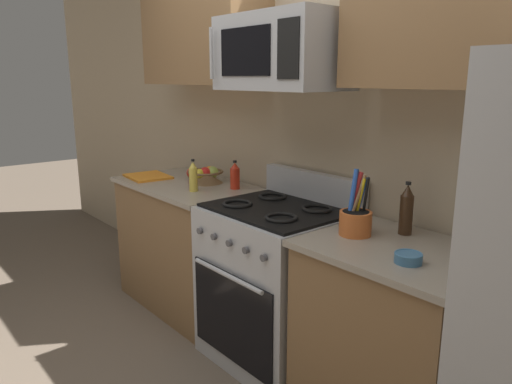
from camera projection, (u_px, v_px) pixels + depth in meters
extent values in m
cube|color=tan|center=(326.00, 135.00, 2.84)|extent=(8.00, 0.10, 2.60)
cube|color=olive|center=(188.00, 246.00, 3.49)|extent=(1.05, 0.60, 0.88)
cube|color=gray|center=(186.00, 185.00, 3.38)|extent=(1.09, 0.64, 0.03)
cube|color=#B2B5BA|center=(276.00, 286.00, 2.79)|extent=(0.76, 0.64, 0.91)
cube|color=black|center=(231.00, 318.00, 2.60)|extent=(0.67, 0.01, 0.51)
cylinder|color=#B2B5BA|center=(227.00, 275.00, 2.53)|extent=(0.57, 0.02, 0.02)
cube|color=black|center=(276.00, 209.00, 2.68)|extent=(0.73, 0.58, 0.02)
cube|color=#B2B5BA|center=(313.00, 187.00, 2.84)|extent=(0.76, 0.06, 0.18)
torus|color=black|center=(237.00, 204.00, 2.73)|extent=(0.17, 0.17, 0.02)
torus|color=black|center=(281.00, 218.00, 2.46)|extent=(0.17, 0.17, 0.02)
torus|color=black|center=(272.00, 196.00, 2.90)|extent=(0.17, 0.17, 0.02)
torus|color=black|center=(317.00, 209.00, 2.63)|extent=(0.17, 0.17, 0.02)
cylinder|color=#4C4C51|center=(200.00, 231.00, 2.70)|extent=(0.04, 0.02, 0.04)
cylinder|color=#4C4C51|center=(214.00, 237.00, 2.60)|extent=(0.04, 0.02, 0.04)
cylinder|color=#4C4C51|center=(229.00, 243.00, 2.50)|extent=(0.04, 0.02, 0.04)
cylinder|color=#4C4C51|center=(246.00, 250.00, 2.40)|extent=(0.04, 0.02, 0.04)
cylinder|color=#4C4C51|center=(264.00, 258.00, 2.30)|extent=(0.04, 0.02, 0.04)
cube|color=olive|center=(392.00, 344.00, 2.20)|extent=(0.76, 0.60, 0.88)
cube|color=gray|center=(399.00, 251.00, 2.10)|extent=(0.80, 0.64, 0.03)
cube|color=#B2B5BA|center=(283.00, 53.00, 2.51)|extent=(0.70, 0.40, 0.39)
cube|color=black|center=(245.00, 52.00, 2.43)|extent=(0.39, 0.01, 0.24)
cube|color=black|center=(288.00, 49.00, 2.19)|extent=(0.14, 0.01, 0.27)
cylinder|color=#B2B5BA|center=(211.00, 53.00, 2.60)|extent=(0.02, 0.02, 0.27)
cube|color=olive|center=(202.00, 24.00, 3.24)|extent=(1.08, 0.34, 0.80)
cylinder|color=#D1662D|center=(355.00, 223.00, 2.25)|extent=(0.15, 0.15, 0.11)
cylinder|color=black|center=(355.00, 221.00, 2.25)|extent=(0.12, 0.12, 0.10)
cylinder|color=blue|center=(360.00, 203.00, 2.24)|extent=(0.08, 0.02, 0.25)
cylinder|color=red|center=(353.00, 200.00, 2.26)|extent=(0.05, 0.08, 0.27)
cylinder|color=olive|center=(357.00, 202.00, 2.23)|extent=(0.08, 0.04, 0.27)
cylinder|color=yellow|center=(359.00, 203.00, 2.24)|extent=(0.07, 0.03, 0.25)
cylinder|color=black|center=(365.00, 203.00, 2.23)|extent=(0.07, 0.06, 0.26)
cylinder|color=blue|center=(352.00, 199.00, 2.25)|extent=(0.03, 0.06, 0.29)
cone|color=brown|center=(206.00, 177.00, 3.38)|extent=(0.24, 0.24, 0.08)
torus|color=brown|center=(205.00, 172.00, 3.37)|extent=(0.25, 0.25, 0.02)
sphere|color=red|center=(205.00, 173.00, 3.37)|extent=(0.08, 0.08, 0.08)
sphere|color=orange|center=(209.00, 172.00, 3.41)|extent=(0.08, 0.08, 0.08)
sphere|color=yellow|center=(200.00, 174.00, 3.35)|extent=(0.07, 0.07, 0.07)
sphere|color=#9EB74C|center=(213.00, 172.00, 3.39)|extent=(0.08, 0.08, 0.08)
sphere|color=red|center=(192.00, 173.00, 3.55)|extent=(0.07, 0.07, 0.07)
cube|color=orange|center=(148.00, 176.00, 3.56)|extent=(0.35, 0.31, 0.02)
cylinder|color=#382314|center=(406.00, 215.00, 2.25)|extent=(0.06, 0.06, 0.19)
cone|color=#382314|center=(408.00, 190.00, 2.23)|extent=(0.06, 0.06, 0.05)
cylinder|color=black|center=(408.00, 183.00, 2.22)|extent=(0.03, 0.03, 0.01)
cylinder|color=red|center=(235.00, 179.00, 3.19)|extent=(0.06, 0.06, 0.14)
cone|color=red|center=(235.00, 166.00, 3.17)|extent=(0.06, 0.06, 0.04)
cylinder|color=black|center=(235.00, 162.00, 3.16)|extent=(0.03, 0.03, 0.01)
cylinder|color=gold|center=(193.00, 180.00, 3.12)|extent=(0.06, 0.06, 0.15)
cone|color=gold|center=(193.00, 165.00, 3.10)|extent=(0.05, 0.05, 0.04)
cylinder|color=black|center=(193.00, 160.00, 3.09)|extent=(0.02, 0.02, 0.01)
cylinder|color=teal|center=(408.00, 258.00, 1.91)|extent=(0.11, 0.11, 0.04)
torus|color=teal|center=(409.00, 254.00, 1.91)|extent=(0.11, 0.11, 0.01)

